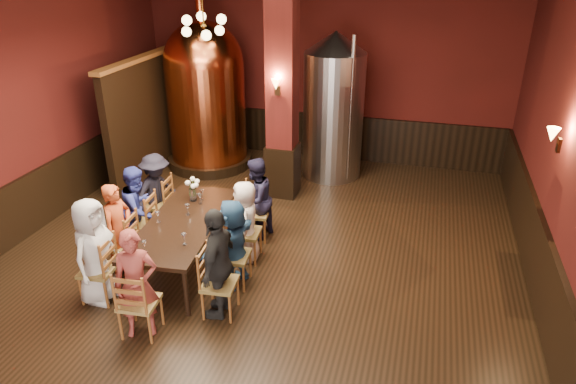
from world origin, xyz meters
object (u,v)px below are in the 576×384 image
(dining_table, at_px, (183,225))
(person_1, at_px, (119,229))
(person_2, at_px, (139,209))
(person_0, at_px, (94,251))
(steel_vessel, at_px, (334,106))
(copper_kettle, at_px, (206,94))
(rose_vase, at_px, (192,186))

(dining_table, distance_m, person_1, 0.91)
(dining_table, bearing_deg, person_2, 158.78)
(person_0, relative_size, person_1, 1.06)
(steel_vessel, bearing_deg, person_0, -113.25)
(dining_table, height_order, person_0, person_0)
(copper_kettle, relative_size, steel_vessel, 1.48)
(person_0, bearing_deg, rose_vase, -16.41)
(person_1, bearing_deg, person_0, -167.92)
(person_1, distance_m, person_2, 0.66)
(person_2, bearing_deg, steel_vessel, -32.81)
(dining_table, height_order, steel_vessel, steel_vessel)
(dining_table, bearing_deg, rose_vase, 97.23)
(person_2, relative_size, steel_vessel, 0.48)
(copper_kettle, bearing_deg, person_2, -83.65)
(person_1, height_order, steel_vessel, steel_vessel)
(rose_vase, bearing_deg, person_2, -150.61)
(copper_kettle, bearing_deg, person_0, -83.96)
(person_2, height_order, copper_kettle, copper_kettle)
(person_1, relative_size, person_2, 1.00)
(person_2, xyz_separation_m, steel_vessel, (2.31, 3.76, 0.77))
(steel_vessel, xyz_separation_m, rose_vase, (-1.58, -3.35, -0.47))
(person_0, relative_size, steel_vessel, 0.51)
(person_2, distance_m, copper_kettle, 3.72)
(person_2, height_order, steel_vessel, steel_vessel)
(person_0, xyz_separation_m, rose_vase, (0.61, 1.74, 0.25))
(person_0, xyz_separation_m, copper_kettle, (-0.52, 4.92, 0.84))
(person_0, bearing_deg, person_1, 8.14)
(dining_table, xyz_separation_m, person_2, (-0.88, 0.25, 0.01))
(dining_table, distance_m, copper_kettle, 4.15)
(person_2, xyz_separation_m, copper_kettle, (-0.40, 3.59, 0.89))
(person_2, height_order, rose_vase, person_2)
(dining_table, relative_size, copper_kettle, 0.57)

